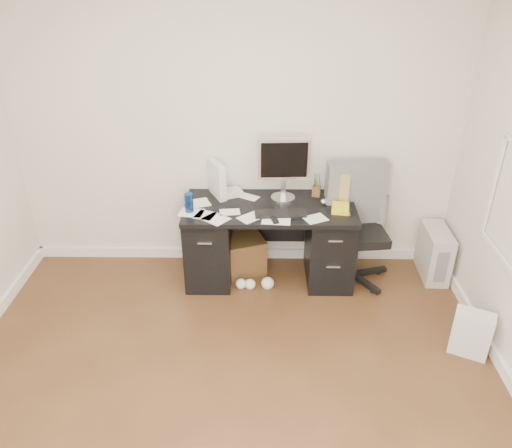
{
  "coord_description": "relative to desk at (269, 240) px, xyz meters",
  "views": [
    {
      "loc": [
        0.23,
        -2.26,
        2.72
      ],
      "look_at": [
        0.18,
        1.2,
        0.82
      ],
      "focal_mm": 35.0,
      "sensor_mm": 36.0,
      "label": 1
    }
  ],
  "objects": [
    {
      "name": "loose_papers",
      "position": [
        -0.2,
        -0.05,
        0.35
      ],
      "size": [
        1.1,
        0.6,
        0.0
      ],
      "primitive_type": null,
      "color": "white",
      "rests_on": "desk"
    },
    {
      "name": "computer_mouse",
      "position": [
        0.47,
        0.03,
        0.38
      ],
      "size": [
        0.07,
        0.07,
        0.05
      ],
      "primitive_type": "sphere",
      "rotation": [
        0.0,
        0.0,
        0.42
      ],
      "color": "silver",
      "rests_on": "desk"
    },
    {
      "name": "room_shell",
      "position": [
        -0.27,
        -1.62,
        1.26
      ],
      "size": [
        4.02,
        4.02,
        2.71
      ],
      "color": "beige",
      "rests_on": "ground"
    },
    {
      "name": "white_binder",
      "position": [
        -0.47,
        0.2,
        0.51
      ],
      "size": [
        0.24,
        0.31,
        0.32
      ],
      "primitive_type": "cube",
      "rotation": [
        0.0,
        0.0,
        0.45
      ],
      "color": "silver",
      "rests_on": "desk"
    },
    {
      "name": "office_chair",
      "position": [
        0.79,
        -0.01,
        0.15
      ],
      "size": [
        0.68,
        0.68,
        1.1
      ],
      "primitive_type": null,
      "rotation": [
        0.0,
        0.0,
        0.11
      ],
      "color": "#545754",
      "rests_on": "ground"
    },
    {
      "name": "pen_cup",
      "position": [
        0.42,
        0.21,
        0.46
      ],
      "size": [
        0.11,
        0.11,
        0.21
      ],
      "primitive_type": null,
      "rotation": [
        0.0,
        0.0,
        -0.23
      ],
      "color": "#533617",
      "rests_on": "desk"
    },
    {
      "name": "magazine_file",
      "position": [
        0.69,
        0.17,
        0.48
      ],
      "size": [
        0.18,
        0.25,
        0.27
      ],
      "primitive_type": "cube",
      "rotation": [
        0.0,
        0.0,
        -0.34
      ],
      "color": "#9B7C4B",
      "rests_on": "desk"
    },
    {
      "name": "paper_remote",
      "position": [
        0.05,
        -0.26,
        0.36
      ],
      "size": [
        0.25,
        0.21,
        0.02
      ],
      "primitive_type": null,
      "rotation": [
        0.0,
        0.0,
        -0.09
      ],
      "color": "white",
      "rests_on": "desk"
    },
    {
      "name": "lcd_monitor",
      "position": [
        0.12,
        0.14,
        0.64
      ],
      "size": [
        0.47,
        0.28,
        0.58
      ],
      "primitive_type": null,
      "rotation": [
        0.0,
        0.0,
        0.05
      ],
      "color": "silver",
      "rests_on": "desk"
    },
    {
      "name": "wicker_basket",
      "position": [
        -0.24,
        0.12,
        -0.22
      ],
      "size": [
        0.45,
        0.45,
        0.35
      ],
      "primitive_type": "cube",
      "rotation": [
        0.0,
        0.0,
        0.34
      ],
      "color": "#4A2A16",
      "rests_on": "ground"
    },
    {
      "name": "desk",
      "position": [
        0.0,
        0.0,
        0.0
      ],
      "size": [
        1.5,
        0.7,
        0.75
      ],
      "color": "black",
      "rests_on": "ground"
    },
    {
      "name": "travel_mug",
      "position": [
        -0.69,
        -0.12,
        0.43
      ],
      "size": [
        0.08,
        0.08,
        0.17
      ],
      "primitive_type": "cylinder",
      "rotation": [
        0.0,
        0.0,
        0.04
      ],
      "color": "navy",
      "rests_on": "desk"
    },
    {
      "name": "keyboard",
      "position": [
        0.09,
        -0.16,
        0.36
      ],
      "size": [
        0.44,
        0.18,
        0.02
      ],
      "primitive_type": "cube",
      "rotation": [
        0.0,
        0.0,
        0.07
      ],
      "color": "black",
      "rests_on": "desk"
    },
    {
      "name": "pc_tower",
      "position": [
        1.54,
        0.06,
        -0.16
      ],
      "size": [
        0.22,
        0.48,
        0.47
      ],
      "primitive_type": "cube",
      "rotation": [
        0.0,
        0.0,
        -0.03
      ],
      "color": "#AAA49A",
      "rests_on": "ground"
    },
    {
      "name": "desk_printer",
      "position": [
        -0.42,
        0.16,
        -0.3
      ],
      "size": [
        0.39,
        0.35,
        0.2
      ],
      "primitive_type": "cube",
      "rotation": [
        0.0,
        0.0,
        0.2
      ],
      "color": "slate",
      "rests_on": "ground"
    },
    {
      "name": "shopping_bag",
      "position": [
        1.51,
        -1.0,
        -0.21
      ],
      "size": [
        0.34,
        0.3,
        0.38
      ],
      "primitive_type": "cube",
      "rotation": [
        0.0,
        0.0,
        -0.45
      ],
      "color": "silver",
      "rests_on": "ground"
    },
    {
      "name": "yellow_book",
      "position": [
        0.61,
        -0.07,
        0.37
      ],
      "size": [
        0.19,
        0.22,
        0.04
      ],
      "primitive_type": "cube",
      "rotation": [
        0.0,
        0.0,
        -0.16
      ],
      "color": "yellow",
      "rests_on": "desk"
    },
    {
      "name": "ground",
      "position": [
        -0.3,
        -1.65,
        -0.4
      ],
      "size": [
        4.0,
        4.0,
        0.0
      ],
      "primitive_type": "plane",
      "color": "#482A17",
      "rests_on": "ground"
    }
  ]
}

